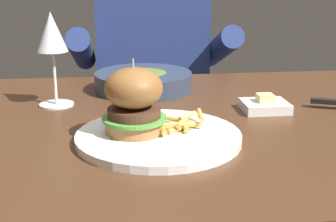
{
  "coord_description": "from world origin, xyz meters",
  "views": [
    {
      "loc": [
        -0.13,
        -0.87,
        1.03
      ],
      "look_at": [
        -0.03,
        -0.08,
        0.78
      ],
      "focal_mm": 50.0,
      "sensor_mm": 36.0,
      "label": 1
    }
  ],
  "objects_px": {
    "main_plate": "(159,137)",
    "butter_dish": "(265,105)",
    "burger_sandwich": "(134,101)",
    "diner_person": "(151,108)",
    "soup_bowl": "(143,80)",
    "wine_glass": "(52,37)"
  },
  "relations": [
    {
      "from": "soup_bowl",
      "to": "diner_person",
      "type": "bearing_deg",
      "value": 83.13
    },
    {
      "from": "burger_sandwich",
      "to": "butter_dish",
      "type": "height_order",
      "value": "burger_sandwich"
    },
    {
      "from": "main_plate",
      "to": "wine_glass",
      "type": "distance_m",
      "value": 0.35
    },
    {
      "from": "wine_glass",
      "to": "main_plate",
      "type": "bearing_deg",
      "value": -50.83
    },
    {
      "from": "soup_bowl",
      "to": "main_plate",
      "type": "bearing_deg",
      "value": -89.66
    },
    {
      "from": "butter_dish",
      "to": "diner_person",
      "type": "xyz_separation_m",
      "value": [
        -0.19,
        0.64,
        -0.19
      ]
    },
    {
      "from": "burger_sandwich",
      "to": "diner_person",
      "type": "height_order",
      "value": "diner_person"
    },
    {
      "from": "main_plate",
      "to": "butter_dish",
      "type": "xyz_separation_m",
      "value": [
        0.24,
        0.15,
        0.0
      ]
    },
    {
      "from": "main_plate",
      "to": "butter_dish",
      "type": "bearing_deg",
      "value": 32.29
    },
    {
      "from": "diner_person",
      "to": "soup_bowl",
      "type": "bearing_deg",
      "value": -96.87
    },
    {
      "from": "main_plate",
      "to": "diner_person",
      "type": "bearing_deg",
      "value": 86.34
    },
    {
      "from": "butter_dish",
      "to": "diner_person",
      "type": "distance_m",
      "value": 0.7
    },
    {
      "from": "main_plate",
      "to": "soup_bowl",
      "type": "height_order",
      "value": "soup_bowl"
    },
    {
      "from": "butter_dish",
      "to": "soup_bowl",
      "type": "height_order",
      "value": "soup_bowl"
    },
    {
      "from": "main_plate",
      "to": "burger_sandwich",
      "type": "relative_size",
      "value": 2.22
    },
    {
      "from": "main_plate",
      "to": "soup_bowl",
      "type": "relative_size",
      "value": 1.21
    },
    {
      "from": "butter_dish",
      "to": "wine_glass",
      "type": "bearing_deg",
      "value": 167.86
    },
    {
      "from": "burger_sandwich",
      "to": "diner_person",
      "type": "relative_size",
      "value": 0.11
    },
    {
      "from": "butter_dish",
      "to": "soup_bowl",
      "type": "distance_m",
      "value": 0.32
    },
    {
      "from": "main_plate",
      "to": "wine_glass",
      "type": "bearing_deg",
      "value": 129.17
    },
    {
      "from": "main_plate",
      "to": "butter_dish",
      "type": "height_order",
      "value": "butter_dish"
    },
    {
      "from": "wine_glass",
      "to": "diner_person",
      "type": "xyz_separation_m",
      "value": [
        0.25,
        0.55,
        -0.33
      ]
    }
  ]
}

